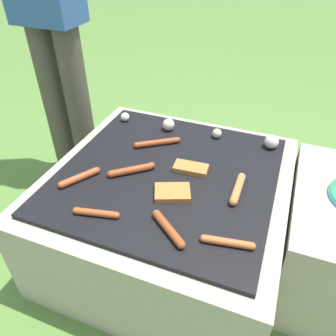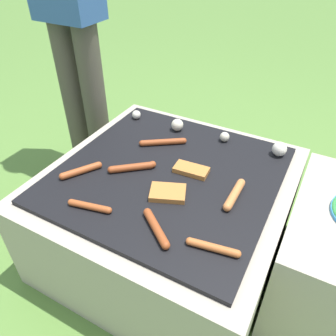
{
  "view_description": "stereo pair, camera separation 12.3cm",
  "coord_description": "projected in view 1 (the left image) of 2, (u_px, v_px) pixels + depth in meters",
  "views": [
    {
      "loc": [
        0.36,
        -0.92,
        1.21
      ],
      "look_at": [
        0.0,
        0.0,
        0.46
      ],
      "focal_mm": 35.0,
      "sensor_mm": 36.0,
      "label": 1
    },
    {
      "loc": [
        0.47,
        -0.86,
        1.21
      ],
      "look_at": [
        0.0,
        0.0,
        0.46
      ],
      "focal_mm": 35.0,
      "sensor_mm": 36.0,
      "label": 2
    }
  ],
  "objects": [
    {
      "name": "sausage_back_right",
      "position": [
        80.0,
        177.0,
        1.2
      ],
      "size": [
        0.1,
        0.15,
        0.03
      ],
      "color": "#A34C23",
      "rests_on": "grill"
    },
    {
      "name": "mushroom_row",
      "position": [
        208.0,
        131.0,
        1.44
      ],
      "size": [
        0.73,
        0.08,
        0.06
      ],
      "color": "silver",
      "rests_on": "grill"
    },
    {
      "name": "sausage_back_center",
      "position": [
        228.0,
        242.0,
        0.96
      ],
      "size": [
        0.16,
        0.05,
        0.02
      ],
      "color": "#B7602D",
      "rests_on": "grill"
    },
    {
      "name": "bread_slice_center",
      "position": [
        191.0,
        168.0,
        1.25
      ],
      "size": [
        0.13,
        0.08,
        0.02
      ],
      "color": "#B27033",
      "rests_on": "grill"
    },
    {
      "name": "sausage_front_center",
      "position": [
        131.0,
        170.0,
        1.24
      ],
      "size": [
        0.15,
        0.13,
        0.03
      ],
      "color": "#93421E",
      "rests_on": "grill"
    },
    {
      "name": "ground_plane",
      "position": [
        168.0,
        247.0,
        1.51
      ],
      "size": [
        14.0,
        14.0,
        0.0
      ],
      "primitive_type": "plane",
      "color": "#567F38"
    },
    {
      "name": "sausage_front_right",
      "position": [
        157.0,
        143.0,
        1.39
      ],
      "size": [
        0.17,
        0.13,
        0.03
      ],
      "color": "#93421E",
      "rests_on": "grill"
    },
    {
      "name": "sausage_mid_right",
      "position": [
        238.0,
        189.0,
        1.15
      ],
      "size": [
        0.03,
        0.17,
        0.03
      ],
      "color": "#C6753D",
      "rests_on": "grill"
    },
    {
      "name": "bread_slice_right",
      "position": [
        172.0,
        193.0,
        1.14
      ],
      "size": [
        0.15,
        0.13,
        0.02
      ],
      "color": "#B27033",
      "rests_on": "grill"
    },
    {
      "name": "grill",
      "position": [
        168.0,
        213.0,
        1.38
      ],
      "size": [
        0.9,
        0.9,
        0.44
      ],
      "color": "#A89E8C",
      "rests_on": "ground_plane"
    },
    {
      "name": "sausage_mid_left",
      "position": [
        168.0,
        228.0,
        1.0
      ],
      "size": [
        0.14,
        0.12,
        0.03
      ],
      "color": "#93421E",
      "rests_on": "grill"
    },
    {
      "name": "sausage_front_left",
      "position": [
        96.0,
        213.0,
        1.06
      ],
      "size": [
        0.16,
        0.05,
        0.02
      ],
      "color": "#A34C23",
      "rests_on": "grill"
    }
  ]
}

